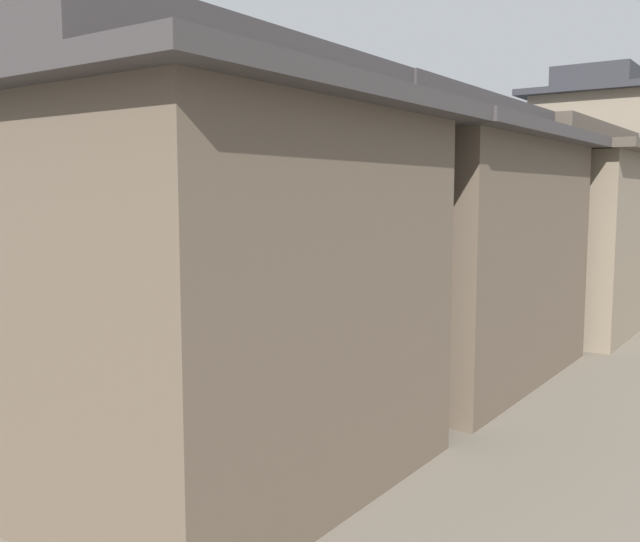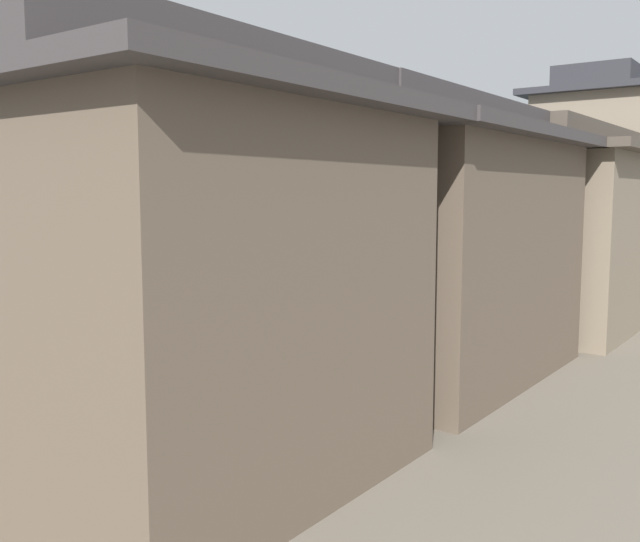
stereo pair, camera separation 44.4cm
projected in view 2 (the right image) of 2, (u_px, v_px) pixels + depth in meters
name	position (u px, v px, depth m)	size (l,w,h in m)	color
boat_moored_second	(432.00, 254.00, 55.57)	(1.94, 3.96, 0.36)	brown
boat_moored_third	(91.00, 403.00, 16.01)	(1.18, 5.63, 0.42)	#423328
boat_moored_far	(254.00, 299.00, 30.69)	(3.61, 3.55, 0.78)	#232326
boat_midriver_drifting	(620.00, 254.00, 52.69)	(1.51, 3.73, 0.83)	brown
house_waterfront_nearest	(195.00, 270.00, 9.99)	(5.79, 6.71, 6.14)	brown
house_waterfront_second	(431.00, 242.00, 15.85)	(5.85, 7.97, 6.14)	brown
house_waterfront_tall	(552.00, 229.00, 21.92)	(6.39, 8.24, 6.14)	#7F705B
house_waterfront_narrow	(607.00, 188.00, 28.19)	(5.80, 6.72, 8.74)	gray
hill_far_centre	(595.00, 184.00, 109.30)	(36.40, 36.40, 12.74)	#5B6B5B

